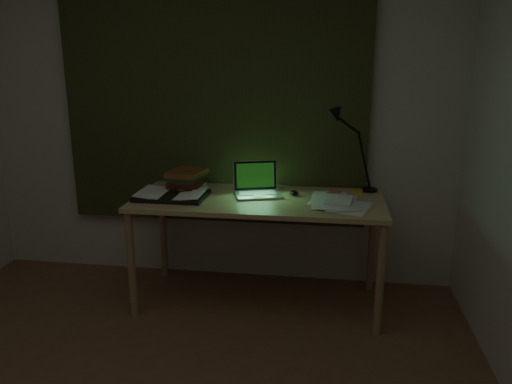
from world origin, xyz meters
TOP-DOWN VIEW (x-y plane):
  - wall_back at (0.00, 2.00)m, footprint 3.50×0.00m
  - curtain at (0.00, 1.96)m, footprint 2.20×0.06m
  - desk at (0.38, 1.56)m, footprint 1.63×0.71m
  - laptop at (0.37, 1.62)m, footprint 0.39×0.41m
  - open_textbook at (-0.19, 1.50)m, footprint 0.45×0.33m
  - book_stack at (-0.15, 1.72)m, footprint 0.24×0.28m
  - loose_papers at (0.85, 1.56)m, footprint 0.40×0.42m
  - mouse at (0.61, 1.67)m, footprint 0.08×0.10m
  - sticky_yellow at (1.03, 1.80)m, footprint 0.07×0.07m
  - sticky_pink at (0.88, 1.74)m, footprint 0.10×0.10m
  - desk_lamp at (1.12, 1.85)m, footprint 0.44×0.38m

SIDE VIEW (x-z plane):
  - desk at x=0.38m, z-range 0.00..0.75m
  - sticky_yellow at x=1.03m, z-range 0.75..0.76m
  - sticky_pink at x=0.88m, z-range 0.75..0.76m
  - loose_papers at x=0.85m, z-range 0.75..0.77m
  - mouse at x=0.61m, z-range 0.75..0.78m
  - open_textbook at x=-0.19m, z-range 0.75..0.78m
  - book_stack at x=-0.15m, z-range 0.75..0.89m
  - laptop at x=0.37m, z-range 0.75..0.96m
  - desk_lamp at x=1.12m, z-range 0.75..1.31m
  - wall_back at x=0.00m, z-range 0.00..2.50m
  - curtain at x=0.00m, z-range 0.45..2.45m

